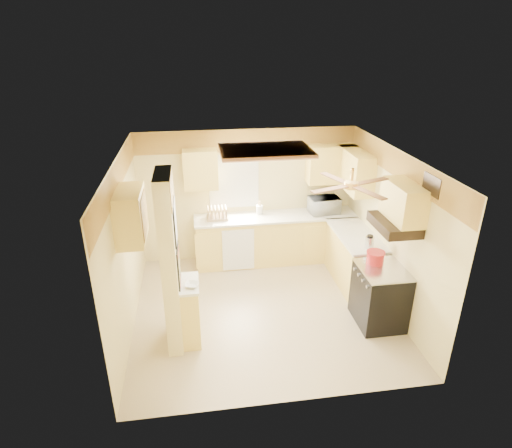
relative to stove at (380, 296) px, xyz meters
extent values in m
plane|color=tan|center=(-1.67, 0.55, -0.46)|extent=(4.00, 4.00, 0.00)
plane|color=white|center=(-1.67, 0.55, 2.04)|extent=(4.00, 4.00, 0.00)
plane|color=beige|center=(-1.67, 2.45, 0.79)|extent=(4.00, 0.00, 4.00)
plane|color=beige|center=(-1.67, -1.35, 0.79)|extent=(4.00, 0.00, 4.00)
plane|color=beige|center=(-3.67, 0.55, 0.79)|extent=(0.00, 3.80, 3.80)
plane|color=beige|center=(0.33, 0.55, 0.79)|extent=(0.00, 3.80, 3.80)
cube|color=gold|center=(-1.67, 2.43, 1.84)|extent=(4.00, 0.02, 0.40)
cube|color=beige|center=(-3.02, 0.00, 0.79)|extent=(0.20, 0.70, 2.50)
cube|color=#E6C763|center=(-2.80, 0.00, -0.01)|extent=(0.25, 0.55, 0.90)
cube|color=silver|center=(-2.80, 0.00, 0.46)|extent=(0.28, 0.58, 0.04)
cube|color=#E6C763|center=(-1.17, 2.15, -0.01)|extent=(3.00, 0.60, 0.90)
cube|color=#E6C763|center=(0.03, 1.15, -0.01)|extent=(0.60, 1.40, 0.90)
cube|color=silver|center=(-1.17, 2.14, 0.46)|extent=(3.04, 0.64, 0.04)
cube|color=silver|center=(0.02, 1.15, 0.46)|extent=(0.64, 1.44, 0.04)
cube|color=white|center=(-1.92, 1.84, -0.03)|extent=(0.58, 0.02, 0.80)
cube|color=white|center=(-1.92, 2.44, 1.09)|extent=(0.92, 0.02, 1.02)
cube|color=white|center=(-1.92, 2.44, 1.09)|extent=(0.80, 0.02, 0.90)
cube|color=#E6C763|center=(-2.52, 2.27, 1.39)|extent=(0.60, 0.35, 0.70)
cube|color=#E6C763|center=(-0.12, 2.27, 1.39)|extent=(0.90, 0.35, 0.70)
cube|color=#E6C763|center=(0.16, 1.80, 1.39)|extent=(0.35, 1.00, 0.70)
cube|color=#E6C763|center=(-3.49, 0.30, 1.39)|extent=(0.35, 0.75, 0.70)
cube|color=#E6C763|center=(0.16, 0.00, 1.49)|extent=(0.35, 0.76, 0.52)
cube|color=black|center=(0.00, 0.00, -0.01)|extent=(0.65, 0.76, 0.90)
cube|color=silver|center=(0.00, 0.00, 0.44)|extent=(0.66, 0.77, 0.02)
cylinder|color=silver|center=(-0.33, -0.25, 0.34)|extent=(0.03, 0.05, 0.05)
cylinder|color=silver|center=(-0.33, -0.08, 0.34)|extent=(0.03, 0.05, 0.05)
cylinder|color=silver|center=(-0.33, 0.08, 0.34)|extent=(0.03, 0.05, 0.05)
cylinder|color=silver|center=(-0.33, 0.25, 0.34)|extent=(0.03, 0.05, 0.05)
cube|color=black|center=(0.07, 0.00, 1.16)|extent=(0.50, 0.76, 0.14)
cube|color=black|center=(-2.91, 0.00, 1.39)|extent=(0.02, 0.42, 0.57)
cube|color=white|center=(-2.90, 0.00, 1.39)|extent=(0.01, 0.37, 0.52)
cube|color=black|center=(-2.91, 0.00, 0.74)|extent=(0.02, 0.42, 0.57)
cube|color=yellow|center=(-2.90, 0.00, 0.74)|extent=(0.01, 0.37, 0.52)
cube|color=brown|center=(-1.57, 1.05, 2.00)|extent=(1.35, 0.95, 0.06)
cube|color=white|center=(-1.57, 1.05, 1.97)|extent=(1.15, 0.75, 0.02)
cylinder|color=gold|center=(-0.67, -0.15, 1.96)|extent=(0.04, 0.04, 0.16)
cylinder|color=gold|center=(-0.67, -0.15, 1.82)|extent=(0.18, 0.18, 0.08)
cube|color=brown|center=(-0.37, -0.04, 1.82)|extent=(0.55, 0.28, 0.01)
cube|color=brown|center=(-0.78, 0.15, 1.82)|extent=(0.28, 0.55, 0.01)
cube|color=brown|center=(-0.97, -0.26, 1.82)|extent=(0.55, 0.28, 0.01)
cube|color=brown|center=(-0.56, -0.45, 1.82)|extent=(0.28, 0.55, 0.01)
cube|color=black|center=(0.31, -0.35, 1.84)|extent=(0.02, 0.40, 0.25)
imported|color=white|center=(-0.25, 2.15, 0.63)|extent=(0.58, 0.42, 0.30)
imported|color=white|center=(-2.75, -0.10, 0.50)|extent=(0.23, 0.23, 0.05)
cylinder|color=#B41D21|center=(-0.05, 0.19, 0.54)|extent=(0.25, 0.25, 0.16)
cylinder|color=#B41D21|center=(-0.05, 0.19, 0.63)|extent=(0.28, 0.28, 0.02)
cylinder|color=silver|center=(0.03, 0.64, 0.57)|extent=(0.14, 0.14, 0.19)
cylinder|color=black|center=(0.03, 0.64, 0.68)|extent=(0.09, 0.09, 0.03)
cube|color=tan|center=(-2.26, 2.16, 0.50)|extent=(0.38, 0.28, 0.04)
cube|color=tan|center=(-2.42, 2.16, 0.59)|extent=(0.02, 0.26, 0.22)
cube|color=tan|center=(-2.36, 2.16, 0.59)|extent=(0.02, 0.26, 0.22)
cube|color=tan|center=(-2.29, 2.16, 0.59)|extent=(0.02, 0.26, 0.22)
cube|color=tan|center=(-2.23, 2.16, 0.59)|extent=(0.02, 0.26, 0.22)
cube|color=tan|center=(-2.16, 2.16, 0.59)|extent=(0.02, 0.26, 0.22)
cube|color=tan|center=(-2.10, 2.16, 0.59)|extent=(0.02, 0.26, 0.22)
cylinder|color=white|center=(-2.36, 2.16, 0.59)|extent=(0.01, 0.22, 0.22)
cylinder|color=white|center=(-2.23, 2.16, 0.59)|extent=(0.01, 0.22, 0.22)
cylinder|color=white|center=(-1.46, 2.28, 0.56)|extent=(0.13, 0.13, 0.16)
cylinder|color=tan|center=(-1.44, 2.28, 0.61)|extent=(0.01, 0.01, 0.25)
cylinder|color=tan|center=(-1.46, 2.31, 0.61)|extent=(0.01, 0.01, 0.25)
cylinder|color=tan|center=(-1.48, 2.28, 0.61)|extent=(0.01, 0.01, 0.25)
cylinder|color=tan|center=(-1.46, 2.26, 0.61)|extent=(0.01, 0.01, 0.25)
camera|label=1|loc=(-2.62, -5.06, 3.56)|focal=30.00mm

